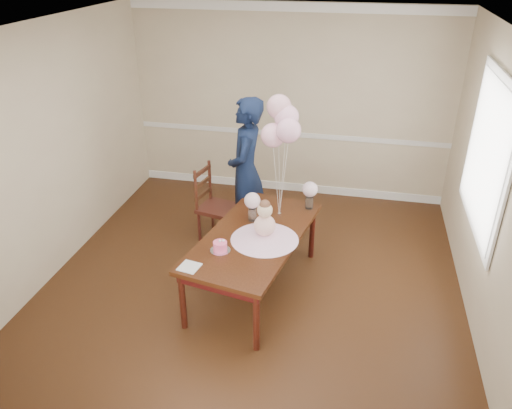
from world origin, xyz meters
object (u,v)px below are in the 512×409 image
Objects in this scene: birthday_cake at (220,246)px; dining_chair_seat at (217,208)px; dining_table_top at (254,236)px; woman at (246,171)px.

dining_chair_seat is at bearing 107.77° from birthday_cake.
birthday_cake is 1.41m from dining_chair_seat.
birthday_cake reaches higher than dining_table_top.
birthday_cake is (-0.26, -0.37, 0.08)m from dining_table_top.
woman is at bearing 118.25° from dining_table_top.
dining_table_top is at bearing 55.20° from birthday_cake.
woman is at bearing 30.40° from dining_chair_seat.
dining_table_top is 13.33× the size of birthday_cake.
birthday_cake is 0.08× the size of woman.
dining_chair_seat is (-0.68, 0.94, -0.24)m from dining_table_top.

